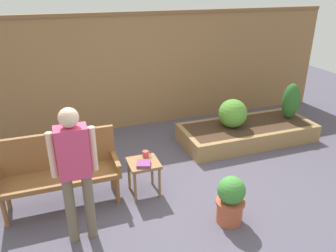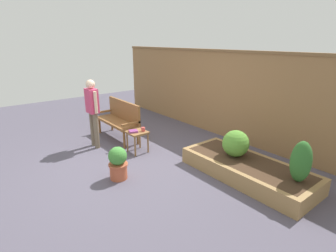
# 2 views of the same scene
# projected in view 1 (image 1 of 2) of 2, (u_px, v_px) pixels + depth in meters

# --- Properties ---
(ground_plane) EXTENTS (14.00, 14.00, 0.00)m
(ground_plane) POSITION_uv_depth(u_px,v_px,m) (176.00, 198.00, 4.41)
(ground_plane) COLOR #514C5B
(fence_back) EXTENTS (8.40, 0.14, 2.16)m
(fence_back) POSITION_uv_depth(u_px,v_px,m) (127.00, 72.00, 6.21)
(fence_back) COLOR olive
(fence_back) RESTS_ON ground_plane
(garden_bench) EXTENTS (1.44, 0.48, 0.94)m
(garden_bench) POSITION_uv_depth(u_px,v_px,m) (59.00, 165.00, 4.13)
(garden_bench) COLOR brown
(garden_bench) RESTS_ON ground_plane
(side_table) EXTENTS (0.40, 0.40, 0.48)m
(side_table) POSITION_uv_depth(u_px,v_px,m) (144.00, 167.00, 4.37)
(side_table) COLOR olive
(side_table) RESTS_ON ground_plane
(cup_on_table) EXTENTS (0.12, 0.08, 0.09)m
(cup_on_table) POSITION_uv_depth(u_px,v_px,m) (146.00, 154.00, 4.44)
(cup_on_table) COLOR #CC4C47
(cup_on_table) RESTS_ON side_table
(book_on_table) EXTENTS (0.22, 0.23, 0.04)m
(book_on_table) POSITION_uv_depth(u_px,v_px,m) (144.00, 164.00, 4.25)
(book_on_table) COLOR #7F3875
(book_on_table) RESTS_ON side_table
(potted_boxwood) EXTENTS (0.34, 0.34, 0.60)m
(potted_boxwood) POSITION_uv_depth(u_px,v_px,m) (231.00, 199.00, 3.87)
(potted_boxwood) COLOR #B75638
(potted_boxwood) RESTS_ON ground_plane
(raised_planter_bed) EXTENTS (2.40, 1.00, 0.30)m
(raised_planter_bed) POSITION_uv_depth(u_px,v_px,m) (247.00, 132.00, 5.96)
(raised_planter_bed) COLOR #997547
(raised_planter_bed) RESTS_ON ground_plane
(shrub_near_bench) EXTENTS (0.50, 0.50, 0.50)m
(shrub_near_bench) POSITION_uv_depth(u_px,v_px,m) (233.00, 113.00, 5.73)
(shrub_near_bench) COLOR brown
(shrub_near_bench) RESTS_ON raised_planter_bed
(shrub_far_corner) EXTENTS (0.31, 0.31, 0.66)m
(shrub_far_corner) POSITION_uv_depth(u_px,v_px,m) (291.00, 101.00, 6.07)
(shrub_far_corner) COLOR brown
(shrub_far_corner) RESTS_ON raised_planter_bed
(person_by_bench) EXTENTS (0.47, 0.20, 1.56)m
(person_by_bench) POSITION_uv_depth(u_px,v_px,m) (75.00, 166.00, 3.37)
(person_by_bench) COLOR #70604C
(person_by_bench) RESTS_ON ground_plane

